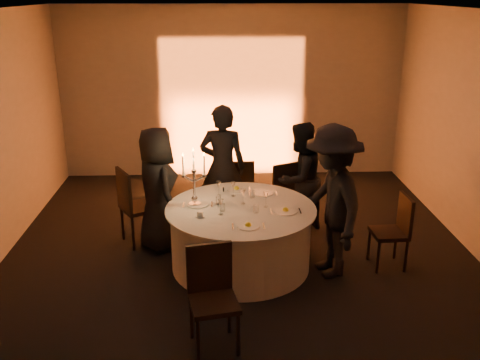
{
  "coord_description": "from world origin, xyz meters",
  "views": [
    {
      "loc": [
        -0.27,
        -5.86,
        3.22
      ],
      "look_at": [
        0.0,
        0.2,
        1.05
      ],
      "focal_mm": 40.0,
      "sensor_mm": 36.0,
      "label": 1
    }
  ],
  "objects_px": {
    "guest_back_left": "(223,167)",
    "guest_back_right": "(299,178)",
    "candelabra": "(194,185)",
    "coffee_cup": "(200,214)",
    "chair_front": "(212,291)",
    "guest_left": "(157,189)",
    "chair_back_left": "(240,185)",
    "banquet_table": "(241,237)",
    "guest_right": "(332,202)",
    "chair_left": "(134,202)",
    "chair_right": "(395,227)",
    "chair_back_right": "(281,189)"
  },
  "relations": [
    {
      "from": "banquet_table",
      "to": "chair_front",
      "type": "relative_size",
      "value": 1.81
    },
    {
      "from": "coffee_cup",
      "to": "guest_back_right",
      "type": "bearing_deg",
      "value": 42.76
    },
    {
      "from": "guest_back_right",
      "to": "chair_left",
      "type": "bearing_deg",
      "value": -33.18
    },
    {
      "from": "chair_back_right",
      "to": "chair_front",
      "type": "height_order",
      "value": "chair_front"
    },
    {
      "from": "chair_left",
      "to": "guest_right",
      "type": "height_order",
      "value": "guest_right"
    },
    {
      "from": "chair_front",
      "to": "chair_right",
      "type": "bearing_deg",
      "value": 21.39
    },
    {
      "from": "coffee_cup",
      "to": "chair_right",
      "type": "bearing_deg",
      "value": 4.03
    },
    {
      "from": "chair_left",
      "to": "chair_right",
      "type": "distance_m",
      "value": 3.33
    },
    {
      "from": "candelabra",
      "to": "guest_back_left",
      "type": "bearing_deg",
      "value": 72.07
    },
    {
      "from": "banquet_table",
      "to": "candelabra",
      "type": "xyz_separation_m",
      "value": [
        -0.55,
        0.12,
        0.64
      ]
    },
    {
      "from": "chair_left",
      "to": "chair_right",
      "type": "xyz_separation_m",
      "value": [
        3.24,
        -0.76,
        -0.08
      ]
    },
    {
      "from": "guest_back_left",
      "to": "chair_front",
      "type": "bearing_deg",
      "value": 96.43
    },
    {
      "from": "chair_front",
      "to": "candelabra",
      "type": "xyz_separation_m",
      "value": [
        -0.21,
        1.62,
        0.46
      ]
    },
    {
      "from": "guest_back_left",
      "to": "candelabra",
      "type": "height_order",
      "value": "guest_back_left"
    },
    {
      "from": "banquet_table",
      "to": "guest_back_left",
      "type": "distance_m",
      "value": 1.32
    },
    {
      "from": "chair_front",
      "to": "guest_back_right",
      "type": "distance_m",
      "value": 2.76
    },
    {
      "from": "guest_right",
      "to": "coffee_cup",
      "type": "height_order",
      "value": "guest_right"
    },
    {
      "from": "chair_back_left",
      "to": "chair_right",
      "type": "relative_size",
      "value": 1.0
    },
    {
      "from": "coffee_cup",
      "to": "guest_back_left",
      "type": "bearing_deg",
      "value": 79.13
    },
    {
      "from": "coffee_cup",
      "to": "candelabra",
      "type": "relative_size",
      "value": 0.15
    },
    {
      "from": "guest_back_left",
      "to": "guest_back_right",
      "type": "xyz_separation_m",
      "value": [
        1.05,
        -0.22,
        -0.1
      ]
    },
    {
      "from": "guest_back_right",
      "to": "guest_left",
      "type": "bearing_deg",
      "value": -28.25
    },
    {
      "from": "chair_right",
      "to": "guest_left",
      "type": "height_order",
      "value": "guest_left"
    },
    {
      "from": "guest_back_right",
      "to": "guest_back_left",
      "type": "bearing_deg",
      "value": -52.83
    },
    {
      "from": "chair_front",
      "to": "guest_back_right",
      "type": "xyz_separation_m",
      "value": [
        1.18,
        2.48,
        0.22
      ]
    },
    {
      "from": "banquet_table",
      "to": "candelabra",
      "type": "height_order",
      "value": "candelabra"
    },
    {
      "from": "guest_back_right",
      "to": "coffee_cup",
      "type": "xyz_separation_m",
      "value": [
        -1.32,
        -1.22,
        0.02
      ]
    },
    {
      "from": "guest_right",
      "to": "chair_front",
      "type": "bearing_deg",
      "value": -57.77
    },
    {
      "from": "chair_front",
      "to": "guest_back_right",
      "type": "bearing_deg",
      "value": 53.03
    },
    {
      "from": "chair_right",
      "to": "guest_back_right",
      "type": "xyz_separation_m",
      "value": [
        -1.02,
        1.06,
        0.27
      ]
    },
    {
      "from": "guest_right",
      "to": "chair_back_left",
      "type": "bearing_deg",
      "value": -160.6
    },
    {
      "from": "banquet_table",
      "to": "guest_back_left",
      "type": "bearing_deg",
      "value": 99.37
    },
    {
      "from": "chair_left",
      "to": "chair_front",
      "type": "bearing_deg",
      "value": 176.22
    },
    {
      "from": "banquet_table",
      "to": "guest_right",
      "type": "xyz_separation_m",
      "value": [
        1.04,
        -0.2,
        0.53
      ]
    },
    {
      "from": "chair_back_left",
      "to": "chair_back_right",
      "type": "distance_m",
      "value": 0.63
    },
    {
      "from": "chair_back_left",
      "to": "guest_left",
      "type": "height_order",
      "value": "guest_left"
    },
    {
      "from": "chair_back_right",
      "to": "guest_left",
      "type": "xyz_separation_m",
      "value": [
        -1.68,
        -0.68,
        0.28
      ]
    },
    {
      "from": "banquet_table",
      "to": "guest_left",
      "type": "xyz_separation_m",
      "value": [
        -1.04,
        0.56,
        0.43
      ]
    },
    {
      "from": "guest_back_right",
      "to": "candelabra",
      "type": "xyz_separation_m",
      "value": [
        -1.4,
        -0.86,
        0.24
      ]
    },
    {
      "from": "chair_left",
      "to": "chair_right",
      "type": "bearing_deg",
      "value": -132.41
    },
    {
      "from": "chair_back_right",
      "to": "chair_right",
      "type": "xyz_separation_m",
      "value": [
        1.23,
        -1.32,
        -0.02
      ]
    },
    {
      "from": "chair_back_right",
      "to": "guest_back_left",
      "type": "distance_m",
      "value": 0.91
    },
    {
      "from": "guest_back_right",
      "to": "candelabra",
      "type": "distance_m",
      "value": 1.66
    },
    {
      "from": "chair_back_left",
      "to": "guest_back_right",
      "type": "bearing_deg",
      "value": 146.29
    },
    {
      "from": "chair_front",
      "to": "chair_left",
      "type": "bearing_deg",
      "value": 103.96
    },
    {
      "from": "chair_back_right",
      "to": "coffee_cup",
      "type": "bearing_deg",
      "value": 28.37
    },
    {
      "from": "chair_front",
      "to": "guest_left",
      "type": "bearing_deg",
      "value": 97.44
    },
    {
      "from": "banquet_table",
      "to": "guest_left",
      "type": "distance_m",
      "value": 1.26
    },
    {
      "from": "guest_back_right",
      "to": "guest_right",
      "type": "height_order",
      "value": "guest_right"
    },
    {
      "from": "chair_back_right",
      "to": "guest_right",
      "type": "distance_m",
      "value": 1.55
    }
  ]
}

